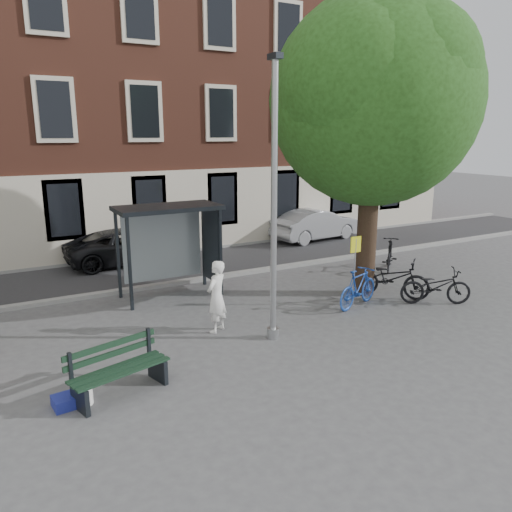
{
  "coord_description": "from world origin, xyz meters",
  "views": [
    {
      "loc": [
        -5.51,
        -9.1,
        4.55
      ],
      "look_at": [
        0.72,
        2.08,
        1.4
      ],
      "focal_mm": 35.0,
      "sensor_mm": 36.0,
      "label": 1
    }
  ],
  "objects_px": {
    "bike_d": "(390,254)",
    "bike_b": "(358,288)",
    "notice_sign": "(355,256)",
    "lamppost": "(274,218)",
    "bike_c": "(391,278)",
    "bench": "(119,372)",
    "bike_a": "(436,286)",
    "painter": "(217,296)",
    "car_dark": "(129,246)",
    "car_silver": "(316,224)",
    "bus_shelter": "(181,229)"
  },
  "relations": [
    {
      "from": "bus_shelter",
      "to": "car_silver",
      "type": "bearing_deg",
      "value": 28.68
    },
    {
      "from": "lamppost",
      "to": "car_silver",
      "type": "relative_size",
      "value": 1.47
    },
    {
      "from": "painter",
      "to": "bench",
      "type": "bearing_deg",
      "value": -1.21
    },
    {
      "from": "lamppost",
      "to": "painter",
      "type": "bearing_deg",
      "value": 133.16
    },
    {
      "from": "car_silver",
      "to": "car_dark",
      "type": "bearing_deg",
      "value": 83.07
    },
    {
      "from": "painter",
      "to": "bench",
      "type": "distance_m",
      "value": 3.33
    },
    {
      "from": "bike_c",
      "to": "car_dark",
      "type": "relative_size",
      "value": 0.48
    },
    {
      "from": "lamppost",
      "to": "notice_sign",
      "type": "distance_m",
      "value": 3.49
    },
    {
      "from": "bike_b",
      "to": "notice_sign",
      "type": "relative_size",
      "value": 0.93
    },
    {
      "from": "bike_d",
      "to": "notice_sign",
      "type": "distance_m",
      "value": 4.16
    },
    {
      "from": "bike_b",
      "to": "bike_c",
      "type": "relative_size",
      "value": 0.82
    },
    {
      "from": "bench",
      "to": "bike_c",
      "type": "xyz_separation_m",
      "value": [
        8.16,
        1.73,
        0.14
      ]
    },
    {
      "from": "bike_d",
      "to": "car_silver",
      "type": "height_order",
      "value": "car_silver"
    },
    {
      "from": "bike_b",
      "to": "car_silver",
      "type": "distance_m",
      "value": 8.72
    },
    {
      "from": "lamppost",
      "to": "bike_d",
      "type": "xyz_separation_m",
      "value": [
        6.5,
        3.09,
        -2.24
      ]
    },
    {
      "from": "bike_a",
      "to": "bike_c",
      "type": "distance_m",
      "value": 1.22
    },
    {
      "from": "car_silver",
      "to": "bus_shelter",
      "type": "bearing_deg",
      "value": 111.75
    },
    {
      "from": "bike_c",
      "to": "notice_sign",
      "type": "relative_size",
      "value": 1.13
    },
    {
      "from": "bench",
      "to": "bike_d",
      "type": "distance_m",
      "value": 10.92
    },
    {
      "from": "bench",
      "to": "car_dark",
      "type": "distance_m",
      "value": 9.6
    },
    {
      "from": "car_dark",
      "to": "notice_sign",
      "type": "distance_m",
      "value": 8.59
    },
    {
      "from": "bike_d",
      "to": "bike_b",
      "type": "bearing_deg",
      "value": 81.21
    },
    {
      "from": "car_silver",
      "to": "notice_sign",
      "type": "height_order",
      "value": "notice_sign"
    },
    {
      "from": "bike_a",
      "to": "bike_b",
      "type": "bearing_deg",
      "value": 97.2
    },
    {
      "from": "bus_shelter",
      "to": "bike_d",
      "type": "height_order",
      "value": "bus_shelter"
    },
    {
      "from": "bus_shelter",
      "to": "bike_d",
      "type": "xyz_separation_m",
      "value": [
        7.11,
        -1.02,
        -1.37
      ]
    },
    {
      "from": "bike_a",
      "to": "car_silver",
      "type": "xyz_separation_m",
      "value": [
        2.14,
        8.53,
        0.19
      ]
    },
    {
      "from": "bike_a",
      "to": "notice_sign",
      "type": "bearing_deg",
      "value": 94.03
    },
    {
      "from": "bench",
      "to": "bus_shelter",
      "type": "bearing_deg",
      "value": 42.54
    },
    {
      "from": "bench",
      "to": "lamppost",
      "type": "bearing_deg",
      "value": -2.95
    },
    {
      "from": "lamppost",
      "to": "car_dark",
      "type": "bearing_deg",
      "value": 96.79
    },
    {
      "from": "bike_a",
      "to": "bike_d",
      "type": "distance_m",
      "value": 3.51
    },
    {
      "from": "bus_shelter",
      "to": "bike_b",
      "type": "distance_m",
      "value": 5.21
    },
    {
      "from": "bus_shelter",
      "to": "bench",
      "type": "height_order",
      "value": "bus_shelter"
    },
    {
      "from": "bench",
      "to": "bike_c",
      "type": "distance_m",
      "value": 8.35
    },
    {
      "from": "bus_shelter",
      "to": "bike_a",
      "type": "xyz_separation_m",
      "value": [
        5.71,
        -4.24,
        -1.42
      ]
    },
    {
      "from": "notice_sign",
      "to": "bus_shelter",
      "type": "bearing_deg",
      "value": 139.59
    },
    {
      "from": "bike_c",
      "to": "car_silver",
      "type": "distance_m",
      "value": 7.98
    },
    {
      "from": "bike_d",
      "to": "notice_sign",
      "type": "height_order",
      "value": "notice_sign"
    },
    {
      "from": "bus_shelter",
      "to": "painter",
      "type": "distance_m",
      "value": 3.3
    },
    {
      "from": "notice_sign",
      "to": "bike_a",
      "type": "bearing_deg",
      "value": -25.66
    },
    {
      "from": "bike_d",
      "to": "car_silver",
      "type": "xyz_separation_m",
      "value": [
        0.74,
        5.31,
        0.14
      ]
    },
    {
      "from": "bike_a",
      "to": "bike_d",
      "type": "relative_size",
      "value": 1.04
    },
    {
      "from": "bus_shelter",
      "to": "car_dark",
      "type": "relative_size",
      "value": 0.64
    },
    {
      "from": "bus_shelter",
      "to": "car_silver",
      "type": "xyz_separation_m",
      "value": [
        7.85,
        4.29,
        -1.23
      ]
    },
    {
      "from": "bike_a",
      "to": "car_silver",
      "type": "height_order",
      "value": "car_silver"
    },
    {
      "from": "bike_a",
      "to": "bike_b",
      "type": "xyz_separation_m",
      "value": [
        -1.99,
        0.86,
        0.03
      ]
    },
    {
      "from": "bike_b",
      "to": "notice_sign",
      "type": "bearing_deg",
      "value": -7.63
    },
    {
      "from": "bike_d",
      "to": "car_dark",
      "type": "relative_size",
      "value": 0.41
    },
    {
      "from": "painter",
      "to": "car_silver",
      "type": "relative_size",
      "value": 0.41
    }
  ]
}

